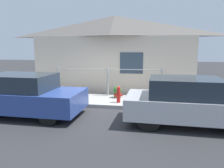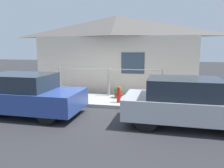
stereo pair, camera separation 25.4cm
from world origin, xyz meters
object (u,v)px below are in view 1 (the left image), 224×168
car_left (25,95)px  fire_hydrant (119,94)px  potted_plant_near_hydrant (117,92)px  car_right (188,102)px

car_left → fire_hydrant: size_ratio=5.91×
car_left → potted_plant_near_hydrant: bearing=44.2°
car_left → potted_plant_near_hydrant: size_ratio=7.49×
car_right → potted_plant_near_hydrant: (-2.52, 2.62, -0.31)m
fire_hydrant → potted_plant_near_hydrant: bearing=101.6°
fire_hydrant → potted_plant_near_hydrant: 0.84m
fire_hydrant → potted_plant_near_hydrant: size_ratio=1.27×
car_right → fire_hydrant: (-2.35, 1.79, -0.24)m
car_left → fire_hydrant: car_left is taller
car_left → car_right: size_ratio=1.03×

